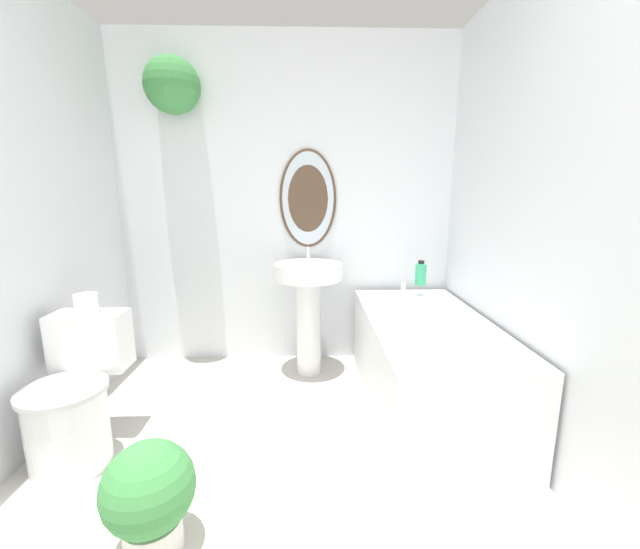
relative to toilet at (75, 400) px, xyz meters
The scene contains 9 objects.
wall_back 1.79m from the toilet, 53.24° to the left, with size 2.58×0.37×2.40m.
wall_right 2.41m from the toilet, ahead, with size 0.06×2.61×2.40m.
toilet is the anchor object (origin of this frame).
pedestal_sink 1.48m from the toilet, 38.43° to the left, with size 0.48×0.48×0.91m.
bathtub 1.89m from the toilet, 12.49° to the left, with size 0.69×1.45×0.64m.
shampoo_bottle 2.21m from the toilet, 26.29° to the left, with size 0.08×0.08×0.18m.
potted_plant 0.79m from the toilet, 44.14° to the right, with size 0.32×0.32×0.43m.
bath_mat 1.23m from the toilet, 17.48° to the left, with size 0.59×0.38×0.02m.
toilet_paper_roll 0.47m from the toilet, 90.00° to the left, with size 0.11×0.11×0.10m.
Camera 1 is at (0.16, -0.47, 1.29)m, focal length 22.00 mm.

